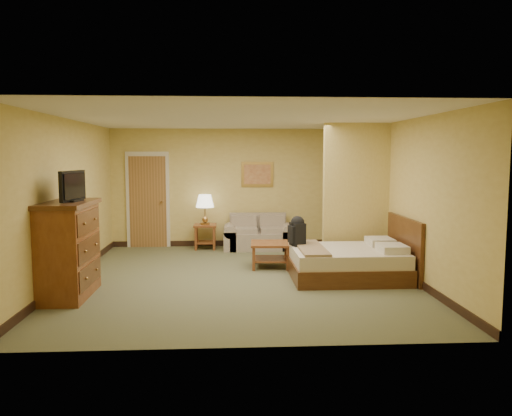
{
  "coord_description": "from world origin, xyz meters",
  "views": [
    {
      "loc": [
        -0.2,
        -8.06,
        2.01
      ],
      "look_at": [
        0.3,
        0.6,
        1.1
      ],
      "focal_mm": 35.0,
      "sensor_mm": 36.0,
      "label": 1
    }
  ],
  "objects": [
    {
      "name": "door",
      "position": [
        -1.95,
        2.96,
        1.03
      ],
      "size": [
        0.94,
        0.16,
        2.1
      ],
      "color": "beige",
      "rests_on": "floor"
    },
    {
      "name": "ceiling",
      "position": [
        0.0,
        0.0,
        2.6
      ],
      "size": [
        6.0,
        6.0,
        0.0
      ],
      "primitive_type": "plane",
      "rotation": [
        3.14,
        0.0,
        0.0
      ],
      "color": "white",
      "rests_on": "back_wall"
    },
    {
      "name": "loveseat",
      "position": [
        0.46,
        2.57,
        0.25
      ],
      "size": [
        1.51,
        0.7,
        0.76
      ],
      "color": "gray",
      "rests_on": "floor"
    },
    {
      "name": "right_wall",
      "position": [
        2.75,
        0.0,
        1.3
      ],
      "size": [
        0.02,
        6.0,
        2.6
      ],
      "primitive_type": "cube",
      "color": "#CFB458",
      "rests_on": "floor"
    },
    {
      "name": "partition",
      "position": [
        2.15,
        0.93,
        1.3
      ],
      "size": [
        1.2,
        0.15,
        2.6
      ],
      "primitive_type": "cube",
      "color": "#CFB458",
      "rests_on": "floor"
    },
    {
      "name": "side_table",
      "position": [
        -0.69,
        2.65,
        0.35
      ],
      "size": [
        0.48,
        0.48,
        0.53
      ],
      "color": "brown",
      "rests_on": "floor"
    },
    {
      "name": "dresser",
      "position": [
        -2.47,
        -0.94,
        0.69
      ],
      "size": [
        0.67,
        1.28,
        1.37
      ],
      "color": "brown",
      "rests_on": "floor"
    },
    {
      "name": "back_wall",
      "position": [
        0.0,
        3.0,
        1.3
      ],
      "size": [
        5.5,
        0.02,
        2.6
      ],
      "primitive_type": "cube",
      "color": "#CFB458",
      "rests_on": "floor"
    },
    {
      "name": "left_wall",
      "position": [
        -2.75,
        0.0,
        1.3
      ],
      "size": [
        0.02,
        6.0,
        2.6
      ],
      "primitive_type": "cube",
      "color": "#CFB458",
      "rests_on": "floor"
    },
    {
      "name": "bed",
      "position": [
        1.83,
        -0.1,
        0.27
      ],
      "size": [
        1.9,
        1.55,
        1.0
      ],
      "color": "#442310",
      "rests_on": "floor"
    },
    {
      "name": "baseboard",
      "position": [
        0.0,
        2.99,
        0.06
      ],
      "size": [
        5.5,
        0.02,
        0.12
      ],
      "primitive_type": "cube",
      "color": "black",
      "rests_on": "floor"
    },
    {
      "name": "floor",
      "position": [
        0.0,
        0.0,
        0.0
      ],
      "size": [
        6.0,
        6.0,
        0.0
      ],
      "primitive_type": "plane",
      "color": "brown",
      "rests_on": "ground"
    },
    {
      "name": "tv",
      "position": [
        -2.38,
        -0.94,
        1.57
      ],
      "size": [
        0.22,
        0.71,
        0.43
      ],
      "rotation": [
        0.0,
        0.0,
        -0.15
      ],
      "color": "black",
      "rests_on": "dresser"
    },
    {
      "name": "backpack",
      "position": [
        0.98,
        0.23,
        0.76
      ],
      "size": [
        0.26,
        0.33,
        0.51
      ],
      "rotation": [
        0.0,
        0.0,
        0.24
      ],
      "color": "black",
      "rests_on": "bed"
    },
    {
      "name": "wall_picture",
      "position": [
        0.46,
        2.97,
        1.6
      ],
      "size": [
        0.7,
        0.04,
        0.55
      ],
      "color": "#B78E3F",
      "rests_on": "back_wall"
    },
    {
      "name": "table_lamp",
      "position": [
        -0.69,
        2.65,
        1.02
      ],
      "size": [
        0.39,
        0.39,
        0.65
      ],
      "color": "#9F743A",
      "rests_on": "side_table"
    },
    {
      "name": "coffee_table",
      "position": [
        0.57,
        0.79,
        0.32
      ],
      "size": [
        0.74,
        0.74,
        0.45
      ],
      "rotation": [
        0.0,
        0.0,
        -0.06
      ],
      "color": "brown",
      "rests_on": "floor"
    }
  ]
}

